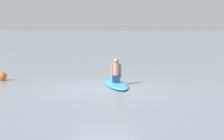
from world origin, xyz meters
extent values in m
plane|color=gray|center=(0.00, 0.00, 0.00)|extent=(400.00, 400.00, 0.00)
ellipsoid|color=#339EC6|center=(0.91, -0.39, 0.06)|extent=(2.93, 1.47, 0.11)
cube|color=navy|center=(0.91, -0.39, 0.26)|extent=(0.37, 0.33, 0.30)
cylinder|color=#9E7051|center=(0.91, -0.39, 0.64)|extent=(0.34, 0.34, 0.50)
sphere|color=#9E7051|center=(0.91, -0.39, 0.98)|extent=(0.20, 0.20, 0.20)
cylinder|color=#9E7051|center=(0.96, -0.55, 0.58)|extent=(0.10, 0.10, 0.55)
cylinder|color=#9E7051|center=(0.87, -0.22, 0.58)|extent=(0.10, 0.10, 0.55)
sphere|color=#E55919|center=(1.61, 4.58, 0.19)|extent=(0.39, 0.39, 0.39)
camera|label=1|loc=(-12.39, -1.55, 2.30)|focal=55.05mm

